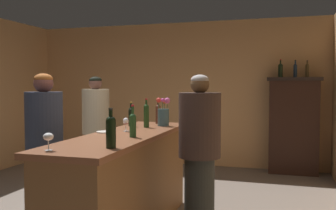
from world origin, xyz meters
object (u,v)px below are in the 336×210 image
(display_bottle_left, at_px, (280,70))
(display_bottle_center, at_px, (307,70))
(wine_bottle_riesling, at_px, (133,124))
(wine_glass_mid, at_px, (48,137))
(wine_bottle_rose, at_px, (131,116))
(wine_glass_front, at_px, (126,122))
(wine_bottle_merlot, at_px, (111,130))
(flower_arrangement, at_px, (163,115))
(wine_bottle_malbec, at_px, (146,114))
(patron_in_navy, at_px, (45,147))
(patron_tall, at_px, (96,130))
(bartender, at_px, (200,154))
(display_bottle_midleft, at_px, (295,70))
(wine_bottle_syrah, at_px, (158,113))
(cheese_plate, at_px, (105,132))
(bar_counter, at_px, (126,184))
(display_cabinet, at_px, (294,124))

(display_bottle_left, bearing_deg, display_bottle_center, -0.00)
(wine_bottle_riesling, xyz_separation_m, wine_glass_mid, (-0.33, -0.85, -0.03))
(wine_bottle_rose, height_order, wine_glass_front, wine_bottle_rose)
(display_bottle_center, bearing_deg, wine_bottle_merlot, -112.55)
(flower_arrangement, bearing_deg, wine_bottle_malbec, -122.27)
(display_bottle_center, relative_size, patron_in_navy, 0.17)
(wine_bottle_merlot, distance_m, patron_tall, 2.41)
(bartender, bearing_deg, display_bottle_midleft, -113.17)
(wine_glass_mid, bearing_deg, wine_bottle_syrah, 85.16)
(wine_glass_mid, relative_size, patron_tall, 0.08)
(display_bottle_midleft, bearing_deg, wine_bottle_riesling, -114.36)
(patron_tall, bearing_deg, patron_in_navy, -10.04)
(wine_glass_mid, relative_size, patron_in_navy, 0.08)
(patron_tall, bearing_deg, wine_bottle_merlot, 13.57)
(wine_bottle_merlot, relative_size, cheese_plate, 1.69)
(wine_bottle_riesling, bearing_deg, flower_arrangement, 90.83)
(display_bottle_midleft, distance_m, patron_tall, 3.49)
(wine_bottle_syrah, distance_m, display_bottle_midleft, 2.88)
(wine_glass_front, height_order, bartender, bartender)
(bar_counter, relative_size, wine_bottle_rose, 8.31)
(wine_bottle_riesling, xyz_separation_m, cheese_plate, (-0.40, 0.23, -0.12))
(wine_bottle_merlot, relative_size, wine_glass_mid, 2.32)
(cheese_plate, bearing_deg, bartender, -2.51)
(wine_bottle_malbec, xyz_separation_m, display_bottle_left, (1.47, 2.67, 0.60))
(wine_glass_mid, xyz_separation_m, display_bottle_left, (1.65, 4.30, 0.65))
(cheese_plate, bearing_deg, display_bottle_left, 61.86)
(bar_counter, xyz_separation_m, patron_tall, (-0.99, 1.25, 0.37))
(wine_bottle_rose, xyz_separation_m, wine_glass_front, (0.14, -0.48, -0.03))
(cheese_plate, bearing_deg, display_bottle_center, 56.22)
(wine_bottle_rose, bearing_deg, wine_bottle_syrah, 58.35)
(patron_tall, xyz_separation_m, bartender, (1.75, -1.26, -0.01))
(display_bottle_center, relative_size, patron_tall, 0.17)
(display_bottle_left, bearing_deg, wine_bottle_syrah, -123.52)
(wine_bottle_rose, bearing_deg, wine_bottle_merlot, -73.28)
(wine_bottle_riesling, bearing_deg, wine_bottle_rose, 113.53)
(wine_bottle_syrah, bearing_deg, wine_bottle_merlot, -83.13)
(wine_bottle_malbec, xyz_separation_m, display_bottle_midleft, (1.71, 2.67, 0.60))
(bar_counter, distance_m, wine_bottle_malbec, 0.88)
(wine_glass_mid, bearing_deg, display_bottle_left, 68.99)
(bar_counter, height_order, patron_in_navy, patron_in_navy)
(display_cabinet, distance_m, patron_tall, 3.36)
(cheese_plate, bearing_deg, wine_glass_mid, -86.29)
(bar_counter, relative_size, cheese_plate, 13.19)
(wine_glass_front, relative_size, bartender, 0.09)
(display_bottle_left, xyz_separation_m, display_bottle_midleft, (0.24, 0.00, -0.01))
(wine_bottle_merlot, bearing_deg, wine_bottle_riesling, 96.22)
(wine_bottle_syrah, xyz_separation_m, wine_glass_front, (-0.08, -0.84, -0.04))
(wine_bottle_rose, height_order, display_bottle_midleft, display_bottle_midleft)
(patron_in_navy, distance_m, bartender, 1.58)
(wine_bottle_syrah, bearing_deg, wine_bottle_rose, -121.65)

